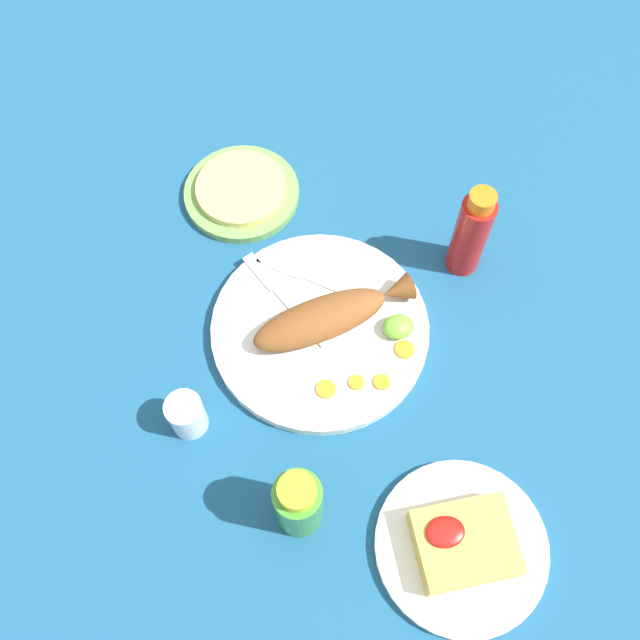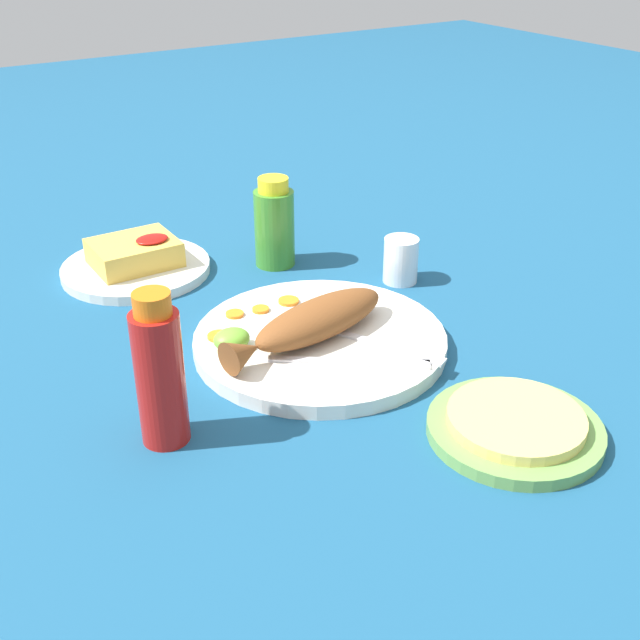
# 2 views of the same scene
# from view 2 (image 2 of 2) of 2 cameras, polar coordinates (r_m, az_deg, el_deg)

# --- Properties ---
(ground_plane) EXTENTS (4.00, 4.00, 0.00)m
(ground_plane) POSITION_cam_2_polar(r_m,az_deg,el_deg) (0.98, 0.00, -1.95)
(ground_plane) COLOR navy
(main_plate) EXTENTS (0.31, 0.31, 0.02)m
(main_plate) POSITION_cam_2_polar(r_m,az_deg,el_deg) (0.98, 0.00, -1.50)
(main_plate) COLOR silver
(main_plate) RESTS_ON ground_plane
(fried_fish) EXTENTS (0.24, 0.10, 0.04)m
(fried_fish) POSITION_cam_2_polar(r_m,az_deg,el_deg) (0.95, -0.55, -0.14)
(fried_fish) COLOR brown
(fried_fish) RESTS_ON main_plate
(fork_near) EXTENTS (0.09, 0.17, 0.00)m
(fork_near) POSITION_cam_2_polar(r_m,az_deg,el_deg) (0.95, 4.43, -1.77)
(fork_near) COLOR silver
(fork_near) RESTS_ON main_plate
(fork_far) EXTENTS (0.16, 0.12, 0.00)m
(fork_far) POSITION_cam_2_polar(r_m,az_deg,el_deg) (0.91, 2.87, -3.02)
(fork_far) COLOR silver
(fork_far) RESTS_ON main_plate
(carrot_slice_near) EXTENTS (0.03, 0.03, 0.00)m
(carrot_slice_near) POSITION_cam_2_polar(r_m,az_deg,el_deg) (1.05, -2.25, 1.36)
(carrot_slice_near) COLOR orange
(carrot_slice_near) RESTS_ON main_plate
(carrot_slice_mid) EXTENTS (0.02, 0.02, 0.00)m
(carrot_slice_mid) POSITION_cam_2_polar(r_m,az_deg,el_deg) (1.02, -6.09, 0.43)
(carrot_slice_mid) COLOR orange
(carrot_slice_mid) RESTS_ON main_plate
(carrot_slice_far) EXTENTS (0.02, 0.02, 0.00)m
(carrot_slice_far) POSITION_cam_2_polar(r_m,az_deg,el_deg) (1.03, -4.24, 0.76)
(carrot_slice_far) COLOR orange
(carrot_slice_far) RESTS_ON main_plate
(carrot_slice_extra) EXTENTS (0.03, 0.03, 0.00)m
(carrot_slice_extra) POSITION_cam_2_polar(r_m,az_deg,el_deg) (0.97, -7.22, -1.15)
(carrot_slice_extra) COLOR orange
(carrot_slice_extra) RESTS_ON main_plate
(lime_wedge_main) EXTENTS (0.04, 0.04, 0.02)m
(lime_wedge_main) POSITION_cam_2_polar(r_m,az_deg,el_deg) (0.94, -6.31, -1.36)
(lime_wedge_main) COLOR #6BB233
(lime_wedge_main) RESTS_ON main_plate
(hot_sauce_bottle_red) EXTENTS (0.05, 0.05, 0.17)m
(hot_sauce_bottle_red) POSITION_cam_2_polar(r_m,az_deg,el_deg) (0.80, -11.34, -3.72)
(hot_sauce_bottle_red) COLOR #B21914
(hot_sauce_bottle_red) RESTS_ON ground_plane
(hot_sauce_bottle_green) EXTENTS (0.06, 0.06, 0.13)m
(hot_sauce_bottle_green) POSITION_cam_2_polar(r_m,az_deg,el_deg) (1.18, -3.27, 6.80)
(hot_sauce_bottle_green) COLOR #3D8428
(hot_sauce_bottle_green) RESTS_ON ground_plane
(salt_cup) EXTENTS (0.05, 0.05, 0.06)m
(salt_cup) POSITION_cam_2_polar(r_m,az_deg,el_deg) (1.14, 5.75, 4.07)
(salt_cup) COLOR silver
(salt_cup) RESTS_ON ground_plane
(side_plate_fries) EXTENTS (0.21, 0.21, 0.01)m
(side_plate_fries) POSITION_cam_2_polar(r_m,az_deg,el_deg) (1.20, -12.94, 3.59)
(side_plate_fries) COLOR silver
(side_plate_fries) RESTS_ON ground_plane
(fries_pile) EXTENTS (0.12, 0.10, 0.04)m
(fries_pile) POSITION_cam_2_polar(r_m,az_deg,el_deg) (1.19, -13.03, 4.72)
(fries_pile) COLOR gold
(fries_pile) RESTS_ON side_plate_fries
(tortilla_plate) EXTENTS (0.18, 0.18, 0.01)m
(tortilla_plate) POSITION_cam_2_polar(r_m,az_deg,el_deg) (0.85, 13.67, -7.58)
(tortilla_plate) COLOR #6B9E4C
(tortilla_plate) RESTS_ON ground_plane
(tortilla_stack) EXTENTS (0.14, 0.14, 0.01)m
(tortilla_stack) POSITION_cam_2_polar(r_m,az_deg,el_deg) (0.84, 13.77, -6.87)
(tortilla_stack) COLOR #E0C666
(tortilla_stack) RESTS_ON tortilla_plate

